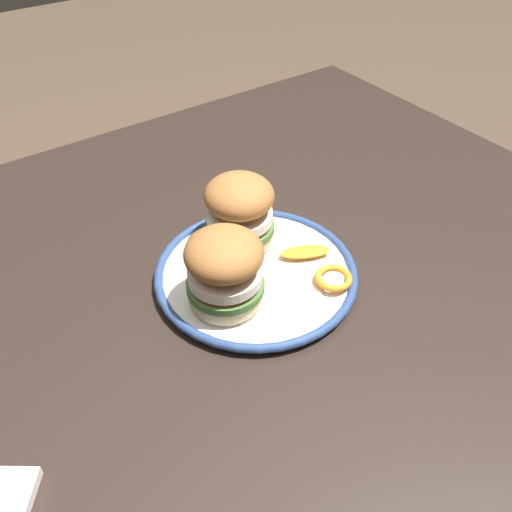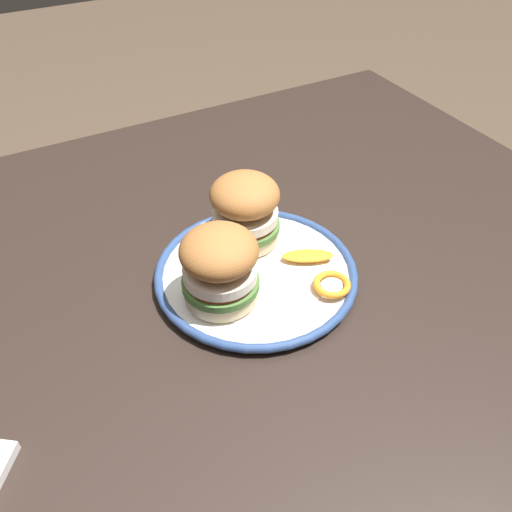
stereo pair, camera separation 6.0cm
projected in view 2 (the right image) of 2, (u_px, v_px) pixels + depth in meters
dining_table at (231, 338)px, 0.75m from camera, size 1.24×1.01×0.73m
dinner_plate at (256, 273)px, 0.70m from camera, size 0.27×0.27×0.02m
sandwich_half_left at (220, 266)px, 0.63m from camera, size 0.13×0.13×0.10m
sandwich_half_right at (245, 209)px, 0.71m from camera, size 0.13×0.13×0.10m
orange_peel_curled at (332, 285)px, 0.67m from camera, size 0.07×0.07×0.01m
orange_peel_strip_long at (308, 256)px, 0.71m from camera, size 0.07×0.05×0.01m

